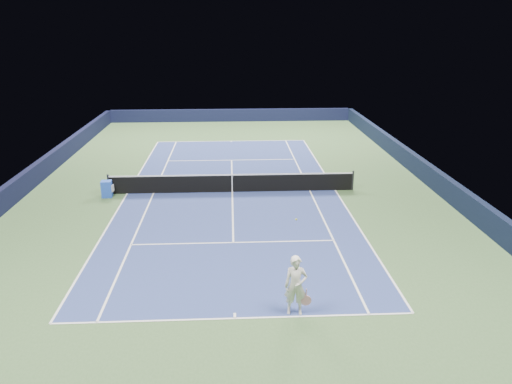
{
  "coord_description": "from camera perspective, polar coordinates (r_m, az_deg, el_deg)",
  "views": [
    {
      "loc": [
        -0.03,
        -24.91,
        8.48
      ],
      "look_at": [
        1.1,
        -3.0,
        1.0
      ],
      "focal_mm": 35.0,
      "sensor_mm": 36.0,
      "label": 1
    }
  ],
  "objects": [
    {
      "name": "ground",
      "position": [
        26.32,
        -2.73,
        0.0
      ],
      "size": [
        40.0,
        40.0,
        0.0
      ],
      "primitive_type": "plane",
      "color": "#39572F",
      "rests_on": "ground"
    },
    {
      "name": "wall_far",
      "position": [
        45.43,
        -2.91,
        8.75
      ],
      "size": [
        22.0,
        0.35,
        1.1
      ],
      "primitive_type": "cube",
      "color": "black",
      "rests_on": "ground"
    },
    {
      "name": "wall_right",
      "position": [
        28.31,
        19.74,
        1.42
      ],
      "size": [
        0.35,
        40.0,
        1.1
      ],
      "primitive_type": "cube",
      "color": "black",
      "rests_on": "ground"
    },
    {
      "name": "wall_left",
      "position": [
        28.28,
        -25.25,
        0.69
      ],
      "size": [
        0.35,
        40.0,
        1.1
      ],
      "primitive_type": "cube",
      "color": "black",
      "rests_on": "ground"
    },
    {
      "name": "court_surface",
      "position": [
        26.31,
        -2.73,
        0.01
      ],
      "size": [
        10.97,
        23.77,
        0.01
      ],
      "primitive_type": "cube",
      "color": "navy",
      "rests_on": "ground"
    },
    {
      "name": "baseline_far",
      "position": [
        37.76,
        -2.85,
        5.84
      ],
      "size": [
        10.97,
        0.08,
        0.0
      ],
      "primitive_type": "cube",
      "color": "white",
      "rests_on": "ground"
    },
    {
      "name": "baseline_near",
      "position": [
        15.54,
        -2.43,
        -14.23
      ],
      "size": [
        10.97,
        0.08,
        0.0
      ],
      "primitive_type": "cube",
      "color": "white",
      "rests_on": "ground"
    },
    {
      "name": "sideline_doubles_right",
      "position": [
        26.88,
        9.04,
        0.22
      ],
      "size": [
        0.08,
        23.77,
        0.0
      ],
      "primitive_type": "cube",
      "color": "white",
      "rests_on": "ground"
    },
    {
      "name": "sideline_doubles_left",
      "position": [
        26.87,
        -14.51,
        -0.17
      ],
      "size": [
        0.08,
        23.77,
        0.0
      ],
      "primitive_type": "cube",
      "color": "white",
      "rests_on": "ground"
    },
    {
      "name": "sideline_singles_right",
      "position": [
        26.64,
        6.16,
        0.17
      ],
      "size": [
        0.08,
        23.77,
        0.0
      ],
      "primitive_type": "cube",
      "color": "white",
      "rests_on": "ground"
    },
    {
      "name": "sideline_singles_left",
      "position": [
        26.63,
        -11.62,
        -0.12
      ],
      "size": [
        0.08,
        23.77,
        0.0
      ],
      "primitive_type": "cube",
      "color": "white",
      "rests_on": "ground"
    },
    {
      "name": "service_line_far",
      "position": [
        32.44,
        -2.8,
        3.66
      ],
      "size": [
        8.23,
        0.08,
        0.0
      ],
      "primitive_type": "cube",
      "color": "white",
      "rests_on": "ground"
    },
    {
      "name": "service_line_near",
      "position": [
        20.36,
        -2.61,
        -5.79
      ],
      "size": [
        8.23,
        0.08,
        0.0
      ],
      "primitive_type": "cube",
      "color": "white",
      "rests_on": "ground"
    },
    {
      "name": "center_service_line",
      "position": [
        26.31,
        -2.73,
        0.02
      ],
      "size": [
        0.08,
        12.8,
        0.0
      ],
      "primitive_type": "cube",
      "color": "white",
      "rests_on": "ground"
    },
    {
      "name": "center_mark_far",
      "position": [
        37.61,
        -2.85,
        5.79
      ],
      "size": [
        0.08,
        0.3,
        0.0
      ],
      "primitive_type": "cube",
      "color": "white",
      "rests_on": "ground"
    },
    {
      "name": "center_mark_near",
      "position": [
        15.66,
        -2.44,
        -13.93
      ],
      "size": [
        0.08,
        0.3,
        0.0
      ],
      "primitive_type": "cube",
      "color": "white",
      "rests_on": "ground"
    },
    {
      "name": "tennis_net",
      "position": [
        26.16,
        -2.75,
        1.05
      ],
      "size": [
        12.9,
        0.1,
        1.07
      ],
      "color": "black",
      "rests_on": "ground"
    },
    {
      "name": "sponsor_cube",
      "position": [
        26.54,
        -16.68,
        0.34
      ],
      "size": [
        0.61,
        0.51,
        0.85
      ],
      "color": "blue",
      "rests_on": "ground"
    },
    {
      "name": "tennis_player",
      "position": [
        15.35,
        4.58,
        -10.62
      ],
      "size": [
        0.85,
        1.29,
        2.73
      ],
      "color": "silver",
      "rests_on": "ground"
    }
  ]
}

